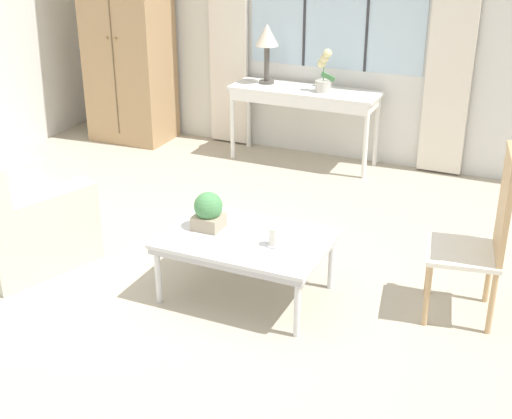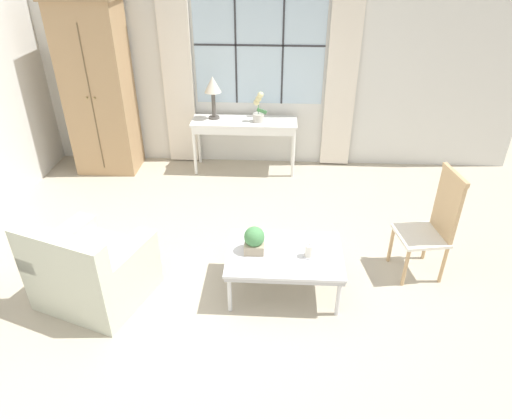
{
  "view_description": "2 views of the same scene",
  "coord_description": "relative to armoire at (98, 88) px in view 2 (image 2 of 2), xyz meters",
  "views": [
    {
      "loc": [
        2.13,
        -3.61,
        2.48
      ],
      "look_at": [
        0.47,
        0.1,
        0.66
      ],
      "focal_mm": 50.0,
      "sensor_mm": 36.0,
      "label": 1
    },
    {
      "loc": [
        0.31,
        -3.24,
        2.98
      ],
      "look_at": [
        0.1,
        0.48,
        0.68
      ],
      "focal_mm": 32.0,
      "sensor_mm": 36.0,
      "label": 2
    }
  ],
  "objects": [
    {
      "name": "wall_back_windowed",
      "position": [
        2.14,
        0.36,
        0.23
      ],
      "size": [
        7.2,
        0.14,
        2.8
      ],
      "color": "silver",
      "rests_on": "ground_plane"
    },
    {
      "name": "armchair_upholstered",
      "position": [
        0.76,
        -2.74,
        -0.87
      ],
      "size": [
        1.12,
        1.06,
        0.87
      ],
      "color": "beige",
      "rests_on": "ground_plane"
    },
    {
      "name": "ground_plane",
      "position": [
        2.14,
        -2.66,
        -1.17
      ],
      "size": [
        14.0,
        14.0,
        0.0
      ],
      "primitive_type": "plane",
      "color": "#B2A893"
    },
    {
      "name": "side_chair_wooden",
      "position": [
        3.95,
        -2.16,
        -0.56
      ],
      "size": [
        0.51,
        0.51,
        1.11
      ],
      "color": "white",
      "rests_on": "ground_plane"
    },
    {
      "name": "pillar_candle",
      "position": [
        2.74,
        -2.57,
        -0.68
      ],
      "size": [
        0.11,
        0.11,
        0.14
      ],
      "color": "silver",
      "rests_on": "coffee_table"
    },
    {
      "name": "coffee_table",
      "position": [
        2.52,
        -2.53,
        -0.78
      ],
      "size": [
        1.07,
        0.73,
        0.43
      ],
      "color": "silver",
      "rests_on": "ground_plane"
    },
    {
      "name": "table_lamp",
      "position": [
        1.52,
        0.11,
        0.0
      ],
      "size": [
        0.23,
        0.23,
        0.58
      ],
      "color": "#4C4742",
      "rests_on": "console_table"
    },
    {
      "name": "potted_plant_small",
      "position": [
        2.24,
        -2.51,
        -0.61
      ],
      "size": [
        0.19,
        0.19,
        0.25
      ],
      "color": "tan",
      "rests_on": "coffee_table"
    },
    {
      "name": "potted_orchid",
      "position": [
        2.14,
        0.02,
        -0.27
      ],
      "size": [
        0.19,
        0.15,
        0.41
      ],
      "color": "#BCB7AD",
      "rests_on": "console_table"
    },
    {
      "name": "armoire",
      "position": [
        0.0,
        0.0,
        0.0
      ],
      "size": [
        0.9,
        0.64,
        2.32
      ],
      "color": "tan",
      "rests_on": "ground_plane"
    },
    {
      "name": "console_table",
      "position": [
        1.95,
        0.05,
        -0.51
      ],
      "size": [
        1.45,
        0.46,
        0.74
      ],
      "color": "white",
      "rests_on": "ground_plane"
    }
  ]
}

